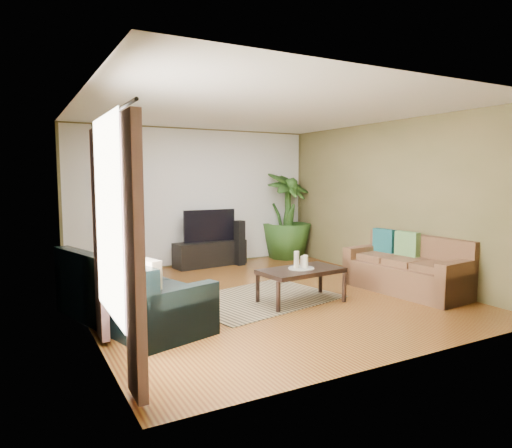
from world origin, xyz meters
TOP-DOWN VIEW (x-y plane):
  - floor at (0.00, 0.00)m, footprint 5.50×5.50m
  - ceiling at (0.00, 0.00)m, footprint 5.50×5.50m
  - wall_back at (0.00, 2.75)m, footprint 5.00×0.00m
  - wall_front at (0.00, -2.75)m, footprint 5.00×0.00m
  - wall_left at (-2.50, 0.00)m, footprint 0.00×5.50m
  - wall_right at (2.50, 0.00)m, footprint 0.00×5.50m
  - backwall_panel at (0.00, 2.74)m, footprint 4.90×0.00m
  - window_pane at (-2.48, -1.60)m, footprint 0.00×1.80m
  - curtain_near at (-2.43, -2.35)m, footprint 0.08×0.35m
  - curtain_far at (-2.43, -0.85)m, footprint 0.08×0.35m
  - curtain_rod at (-2.43, -1.60)m, footprint 0.03×1.90m
  - sofa_left at (-2.00, -0.30)m, footprint 1.53×2.38m
  - sofa_right at (2.05, -0.85)m, footprint 1.04×1.95m
  - area_rug at (-0.14, -0.16)m, footprint 2.43×1.95m
  - coffee_table at (0.30, -0.58)m, footprint 1.22×0.75m
  - candle_tray at (0.30, -0.58)m, footprint 0.36×0.36m
  - candle_tall at (0.24, -0.55)m, footprint 0.07×0.07m
  - candle_mid at (0.34, -0.62)m, footprint 0.07×0.07m
  - candle_short at (0.37, -0.52)m, footprint 0.07×0.07m
  - tv_stand at (0.20, 2.47)m, footprint 1.49×0.59m
  - television at (0.20, 2.49)m, footprint 1.06×0.06m
  - speaker_left at (-1.44, 2.50)m, footprint 0.19×0.21m
  - speaker_right at (0.74, 2.25)m, footprint 0.19×0.21m
  - potted_plant at (2.00, 2.50)m, footprint 1.32×1.32m
  - plant_pot at (2.00, 2.50)m, footprint 0.34×0.34m
  - pedestal at (-1.41, 2.50)m, footprint 0.34×0.34m
  - vase at (-1.41, 2.50)m, footprint 0.30×0.30m
  - side_table at (-2.25, 0.34)m, footprint 0.50×0.50m

SIDE VIEW (x-z plane):
  - floor at x=0.00m, z-range 0.00..0.00m
  - area_rug at x=-0.14m, z-range 0.00..0.01m
  - plant_pot at x=2.00m, z-range 0.00..0.27m
  - pedestal at x=-1.41m, z-range 0.00..0.32m
  - coffee_table at x=0.30m, z-range 0.00..0.48m
  - tv_stand at x=0.20m, z-range 0.00..0.48m
  - side_table at x=-2.25m, z-range 0.00..0.49m
  - sofa_left at x=-2.00m, z-range 0.00..0.85m
  - sofa_right at x=2.05m, z-range 0.00..0.85m
  - speaker_right at x=0.74m, z-range 0.00..0.89m
  - vase at x=-1.41m, z-range 0.27..0.68m
  - candle_tray at x=0.30m, z-range 0.48..0.49m
  - speaker_left at x=-1.44m, z-range 0.00..0.97m
  - candle_short at x=0.37m, z-range 0.49..0.64m
  - candle_mid at x=0.34m, z-range 0.49..0.67m
  - candle_tall at x=0.24m, z-range 0.49..0.73m
  - television at x=0.20m, z-range 0.48..1.11m
  - potted_plant at x=2.00m, z-range 0.00..1.86m
  - curtain_near at x=-2.43m, z-range 0.05..2.25m
  - curtain_far at x=-2.43m, z-range 0.05..2.25m
  - wall_left at x=-2.50m, z-range -1.40..4.10m
  - wall_right at x=2.50m, z-range -1.40..4.10m
  - wall_back at x=0.00m, z-range -1.15..3.85m
  - wall_front at x=0.00m, z-range -1.15..3.85m
  - backwall_panel at x=0.00m, z-range -1.10..3.80m
  - window_pane at x=-2.48m, z-range 0.50..2.30m
  - curtain_rod at x=-2.43m, z-range 2.28..2.31m
  - ceiling at x=0.00m, z-range 2.70..2.70m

